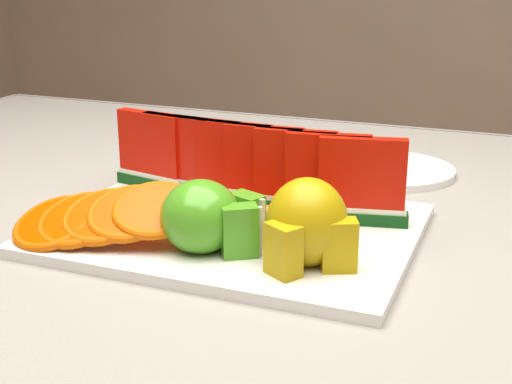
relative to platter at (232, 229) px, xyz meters
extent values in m
cube|color=#4B3220|center=(-0.02, 0.08, -0.03)|extent=(1.40, 0.90, 0.03)
cube|color=#4B3220|center=(-0.66, 0.47, -0.40)|extent=(0.06, 0.06, 0.72)
cube|color=gray|center=(-0.02, 0.08, -0.01)|extent=(1.52, 1.02, 0.01)
cube|color=gray|center=(-0.02, 0.59, -0.10)|extent=(1.52, 0.01, 0.20)
cube|color=silver|center=(0.00, 0.00, 0.00)|extent=(0.40, 0.30, 0.01)
ellipsoid|color=#25831C|center=(0.00, -0.07, 0.04)|extent=(0.09, 0.09, 0.08)
cube|color=#25831C|center=(0.04, -0.08, 0.03)|extent=(0.04, 0.04, 0.06)
cube|color=beige|center=(0.05, -0.08, 0.03)|extent=(0.03, 0.02, 0.05)
cube|color=#25831C|center=(0.03, -0.04, 0.03)|extent=(0.04, 0.03, 0.06)
cube|color=beige|center=(0.04, -0.04, 0.03)|extent=(0.03, 0.02, 0.05)
ellipsoid|color=#AC6C1C|center=(0.11, -0.06, 0.05)|extent=(0.09, 0.09, 0.09)
cube|color=#AC6C1C|center=(0.10, -0.10, 0.03)|extent=(0.04, 0.04, 0.05)
cube|color=#AC6C1C|center=(0.14, -0.07, 0.03)|extent=(0.04, 0.03, 0.05)
cylinder|color=silver|center=(0.12, 0.30, 0.00)|extent=(0.22, 0.22, 0.01)
cube|color=silver|center=(-0.31, 0.38, 0.00)|extent=(0.04, 0.17, 0.00)
cube|color=silver|center=(-0.32, 0.47, 0.00)|extent=(0.01, 0.04, 0.00)
cube|color=silver|center=(-0.31, 0.47, 0.00)|extent=(0.01, 0.04, 0.00)
cube|color=silver|center=(-0.31, 0.47, 0.00)|extent=(0.01, 0.04, 0.00)
cube|color=#0C4117|center=(-0.15, 0.08, 0.01)|extent=(0.11, 0.04, 0.01)
cube|color=silver|center=(-0.15, 0.08, 0.02)|extent=(0.10, 0.04, 0.01)
cube|color=red|center=(-0.15, 0.08, 0.07)|extent=(0.10, 0.04, 0.08)
cube|color=#0C4117|center=(-0.11, 0.08, 0.01)|extent=(0.11, 0.04, 0.01)
cube|color=silver|center=(-0.11, 0.08, 0.02)|extent=(0.10, 0.03, 0.01)
cube|color=red|center=(-0.11, 0.08, 0.07)|extent=(0.10, 0.03, 0.08)
cube|color=#0C4117|center=(-0.07, 0.08, 0.01)|extent=(0.11, 0.03, 0.01)
cube|color=silver|center=(-0.07, 0.08, 0.02)|extent=(0.10, 0.03, 0.01)
cube|color=red|center=(-0.07, 0.08, 0.07)|extent=(0.10, 0.02, 0.08)
cube|color=#0C4117|center=(-0.03, 0.07, 0.01)|extent=(0.11, 0.02, 0.01)
cube|color=silver|center=(-0.03, 0.07, 0.02)|extent=(0.10, 0.02, 0.01)
cube|color=red|center=(-0.03, 0.07, 0.07)|extent=(0.10, 0.02, 0.08)
cube|color=#0C4117|center=(0.01, 0.07, 0.01)|extent=(0.11, 0.02, 0.01)
cube|color=silver|center=(0.01, 0.07, 0.02)|extent=(0.10, 0.02, 0.01)
cube|color=red|center=(0.01, 0.07, 0.07)|extent=(0.10, 0.02, 0.08)
cube|color=#0C4117|center=(0.05, 0.06, 0.01)|extent=(0.11, 0.03, 0.01)
cube|color=silver|center=(0.05, 0.06, 0.02)|extent=(0.10, 0.03, 0.01)
cube|color=red|center=(0.05, 0.06, 0.07)|extent=(0.10, 0.02, 0.08)
cube|color=#0C4117|center=(0.09, 0.06, 0.01)|extent=(0.11, 0.04, 0.01)
cube|color=silver|center=(0.09, 0.06, 0.02)|extent=(0.10, 0.03, 0.01)
cube|color=red|center=(0.09, 0.06, 0.07)|extent=(0.10, 0.03, 0.08)
cube|color=#0C4117|center=(0.13, 0.05, 0.01)|extent=(0.11, 0.04, 0.01)
cube|color=silver|center=(0.13, 0.05, 0.02)|extent=(0.10, 0.04, 0.01)
cube|color=red|center=(0.13, 0.05, 0.07)|extent=(0.10, 0.04, 0.08)
cylinder|color=#F85D16|center=(-0.16, -0.10, 0.02)|extent=(0.10, 0.09, 0.04)
torus|color=#B23509|center=(-0.16, -0.10, 0.02)|extent=(0.11, 0.11, 0.04)
cylinder|color=#F85D16|center=(-0.13, -0.10, 0.03)|extent=(0.09, 0.09, 0.04)
torus|color=#B23509|center=(-0.13, -0.10, 0.03)|extent=(0.10, 0.10, 0.04)
cylinder|color=#F85D16|center=(-0.11, -0.09, 0.03)|extent=(0.08, 0.08, 0.04)
torus|color=#B23509|center=(-0.11, -0.09, 0.03)|extent=(0.09, 0.09, 0.04)
cylinder|color=#F85D16|center=(-0.08, -0.08, 0.04)|extent=(0.09, 0.09, 0.04)
torus|color=#B23509|center=(-0.08, -0.08, 0.04)|extent=(0.10, 0.10, 0.04)
cylinder|color=#F85D16|center=(-0.06, -0.07, 0.04)|extent=(0.10, 0.10, 0.04)
torus|color=#B23509|center=(-0.06, -0.07, 0.04)|extent=(0.11, 0.11, 0.04)
cylinder|color=#F85D16|center=(-0.11, 0.13, 0.02)|extent=(0.07, 0.07, 0.03)
torus|color=#B23509|center=(-0.11, 0.13, 0.02)|extent=(0.08, 0.08, 0.03)
cylinder|color=#F85D16|center=(-0.06, 0.13, 0.02)|extent=(0.08, 0.08, 0.03)
torus|color=#B23509|center=(-0.06, 0.13, 0.02)|extent=(0.09, 0.09, 0.03)
cylinder|color=#F85D16|center=(-0.01, 0.13, 0.03)|extent=(0.09, 0.09, 0.03)
torus|color=#B23509|center=(-0.01, 0.13, 0.03)|extent=(0.10, 0.10, 0.03)
cylinder|color=#F85D16|center=(0.04, 0.13, 0.03)|extent=(0.09, 0.09, 0.03)
torus|color=#B23509|center=(0.04, 0.13, 0.03)|extent=(0.10, 0.10, 0.03)
cylinder|color=#F85D16|center=(0.09, 0.13, 0.03)|extent=(0.10, 0.09, 0.03)
torus|color=#B23509|center=(0.09, 0.13, 0.03)|extent=(0.11, 0.11, 0.03)
ellipsoid|color=orange|center=(-0.08, 0.00, 0.02)|extent=(0.04, 0.05, 0.03)
ellipsoid|color=orange|center=(-0.05, 0.01, 0.02)|extent=(0.04, 0.02, 0.03)
ellipsoid|color=orange|center=(-0.02, 0.02, 0.02)|extent=(0.05, 0.04, 0.03)
ellipsoid|color=orange|center=(0.00, 0.00, 0.02)|extent=(0.04, 0.04, 0.03)
ellipsoid|color=orange|center=(0.02, 0.02, 0.02)|extent=(0.04, 0.04, 0.03)
ellipsoid|color=orange|center=(0.04, 0.01, 0.02)|extent=(0.05, 0.04, 0.03)
ellipsoid|color=orange|center=(0.07, 0.02, 0.02)|extent=(0.05, 0.03, 0.03)
ellipsoid|color=orange|center=(0.09, 0.00, 0.02)|extent=(0.05, 0.04, 0.03)
camera|label=1|loc=(0.30, -0.68, 0.29)|focal=50.00mm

